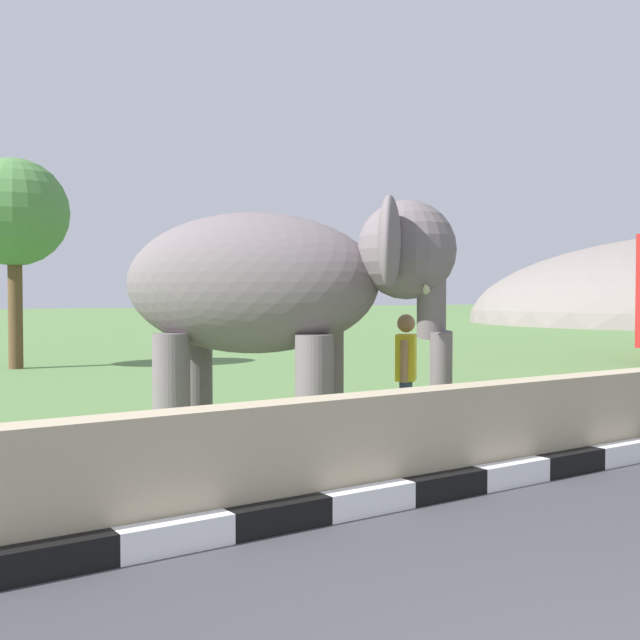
% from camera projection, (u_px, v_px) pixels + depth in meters
% --- Properties ---
extents(striped_curb, '(16.20, 0.20, 0.24)m').
position_uv_depth(striped_curb, '(229.00, 527.00, 6.06)').
color(striped_curb, white).
rests_on(striped_curb, ground_plane).
extents(barrier_parapet, '(28.00, 0.36, 1.00)m').
position_uv_depth(barrier_parapet, '(431.00, 440.00, 7.62)').
color(barrier_parapet, tan).
rests_on(barrier_parapet, ground_plane).
extents(elephant, '(3.86, 3.81, 3.00)m').
position_uv_depth(elephant, '(280.00, 288.00, 9.48)').
color(elephant, slate).
rests_on(elephant, ground_plane).
extents(person_handler, '(0.51, 0.50, 1.66)m').
position_uv_depth(person_handler, '(406.00, 372.00, 9.99)').
color(person_handler, navy).
rests_on(person_handler, ground_plane).
extents(tree_distant, '(2.75, 2.75, 5.39)m').
position_uv_depth(tree_distant, '(14.00, 214.00, 20.20)').
color(tree_distant, brown).
rests_on(tree_distant, ground_plane).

